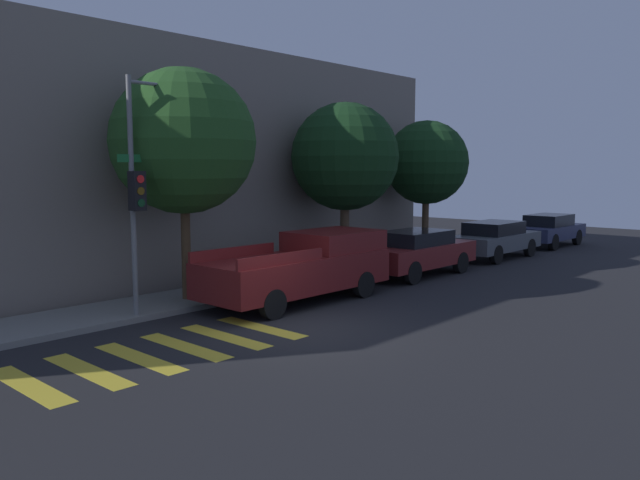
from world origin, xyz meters
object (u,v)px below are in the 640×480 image
object	(u,v)px
sedan_near_corner	(417,251)
sedan_middle	(495,239)
tree_far_end	(426,163)
tree_midblock	(345,157)
sedan_far_end	(549,229)
tree_near_corner	(183,142)
traffic_light_pole	(146,167)
pickup_truck	(303,266)

from	to	relation	value
sedan_near_corner	sedan_middle	world-z (taller)	sedan_near_corner
sedan_middle	tree_far_end	xyz separation A→B (m)	(-1.96, 2.01, 3.00)
tree_midblock	tree_far_end	bearing A→B (deg)	0.00
sedan_far_end	tree_near_corner	distance (m)	19.13
sedan_near_corner	tree_midblock	distance (m)	3.95
sedan_near_corner	tree_far_end	size ratio (longest dim) A/B	0.86
traffic_light_pole	tree_far_end	distance (m)	12.98
sedan_middle	tree_near_corner	xyz separation A→B (m)	(-13.35, 2.01, 3.46)
sedan_far_end	tree_near_corner	world-z (taller)	tree_near_corner
sedan_near_corner	sedan_middle	size ratio (longest dim) A/B	1.00
sedan_middle	tree_far_end	distance (m)	4.11
traffic_light_pole	sedan_far_end	xyz separation A→B (m)	(20.28, -1.27, -2.79)
sedan_middle	tree_far_end	size ratio (longest dim) A/B	0.86
traffic_light_pole	sedan_middle	world-z (taller)	traffic_light_pole
pickup_truck	tree_midblock	bearing A→B (deg)	26.13
tree_midblock	tree_far_end	distance (m)	4.94
pickup_truck	sedan_middle	world-z (taller)	pickup_truck
traffic_light_pole	sedan_far_end	distance (m)	20.51
tree_midblock	tree_far_end	world-z (taller)	tree_midblock
traffic_light_pole	sedan_near_corner	bearing A→B (deg)	-7.73
sedan_middle	tree_near_corner	distance (m)	13.93
tree_midblock	sedan_far_end	bearing A→B (deg)	-9.28
pickup_truck	sedan_near_corner	bearing A→B (deg)	-0.00
sedan_far_end	tree_midblock	world-z (taller)	tree_midblock
traffic_light_pole	tree_midblock	bearing A→B (deg)	5.24
sedan_middle	tree_far_end	bearing A→B (deg)	134.42
sedan_near_corner	tree_near_corner	xyz separation A→B (m)	(-7.79, 2.01, 3.43)
pickup_truck	tree_midblock	distance (m)	5.45
sedan_far_end	tree_far_end	xyz separation A→B (m)	(-7.33, 2.01, 3.01)
sedan_near_corner	sedan_middle	xyz separation A→B (m)	(5.56, 0.00, -0.03)
sedan_near_corner	tree_midblock	size ratio (longest dim) A/B	0.81
pickup_truck	tree_midblock	world-z (taller)	tree_midblock
tree_far_end	tree_midblock	bearing A→B (deg)	180.00
tree_near_corner	tree_far_end	xyz separation A→B (m)	(11.38, 0.00, -0.45)
sedan_near_corner	sedan_far_end	xyz separation A→B (m)	(10.92, 0.00, -0.03)
sedan_near_corner	tree_near_corner	world-z (taller)	tree_near_corner
pickup_truck	tree_far_end	distance (m)	9.68
sedan_near_corner	sedan_middle	bearing A→B (deg)	0.00
tree_near_corner	traffic_light_pole	bearing A→B (deg)	-154.96
pickup_truck	traffic_light_pole	bearing A→B (deg)	162.06
sedan_far_end	tree_midblock	xyz separation A→B (m)	(-12.27, 2.01, 3.16)
sedan_middle	tree_midblock	world-z (taller)	tree_midblock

